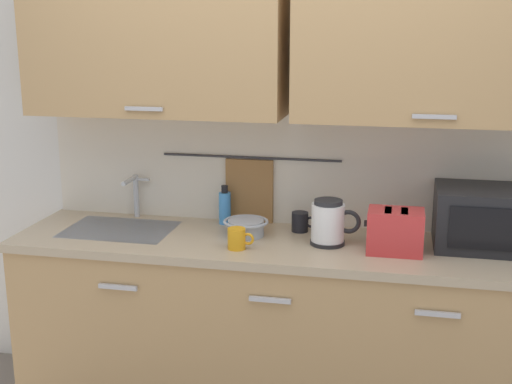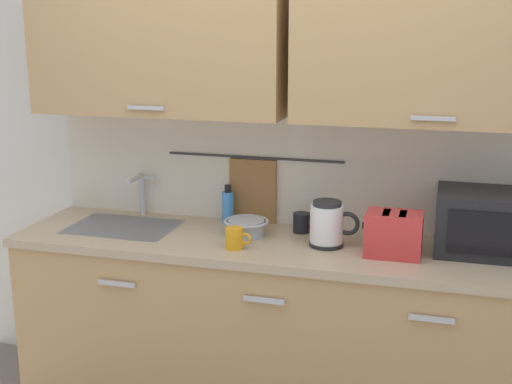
{
  "view_description": "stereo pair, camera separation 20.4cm",
  "coord_description": "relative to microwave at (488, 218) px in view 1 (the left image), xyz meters",
  "views": [
    {
      "loc": [
        0.5,
        -2.65,
        1.88
      ],
      "look_at": [
        -0.13,
        0.33,
        1.12
      ],
      "focal_mm": 47.85,
      "sensor_mm": 36.0,
      "label": 1
    },
    {
      "loc": [
        0.7,
        -2.6,
        1.88
      ],
      "look_at": [
        -0.13,
        0.33,
        1.12
      ],
      "focal_mm": 47.85,
      "sensor_mm": 36.0,
      "label": 2
    }
  ],
  "objects": [
    {
      "name": "mixing_bowl",
      "position": [
        -1.09,
        -0.06,
        -0.09
      ],
      "size": [
        0.21,
        0.21,
        0.08
      ],
      "color": "#A5ADB7",
      "rests_on": "counter_unit"
    },
    {
      "name": "mug_by_kettle",
      "position": [
        -0.85,
        0.06,
        -0.09
      ],
      "size": [
        0.12,
        0.08,
        0.09
      ],
      "color": "black",
      "rests_on": "counter_unit"
    },
    {
      "name": "sink_faucet",
      "position": [
        -1.71,
        0.12,
        0.01
      ],
      "size": [
        0.09,
        0.17,
        0.22
      ],
      "color": "#B2B5BA",
      "rests_on": "counter_unit"
    },
    {
      "name": "mug_near_sink",
      "position": [
        -1.08,
        -0.26,
        -0.09
      ],
      "size": [
        0.12,
        0.08,
        0.09
      ],
      "color": "orange",
      "rests_on": "counter_unit"
    },
    {
      "name": "microwave",
      "position": [
        0.0,
        0.0,
        0.0
      ],
      "size": [
        0.46,
        0.35,
        0.27
      ],
      "color": "black",
      "rests_on": "counter_unit"
    },
    {
      "name": "electric_kettle",
      "position": [
        -0.7,
        -0.11,
        -0.03
      ],
      "size": [
        0.23,
        0.16,
        0.21
      ],
      "color": "black",
      "rests_on": "counter_unit"
    },
    {
      "name": "dish_soap_bottle",
      "position": [
        -1.24,
        0.11,
        -0.05
      ],
      "size": [
        0.06,
        0.06,
        0.2
      ],
      "color": "#3F8CD8",
      "rests_on": "counter_unit"
    },
    {
      "name": "counter_unit",
      "position": [
        -0.91,
        -0.11,
        -0.58
      ],
      "size": [
        2.53,
        0.64,
        0.9
      ],
      "color": "tan",
      "rests_on": "ground"
    },
    {
      "name": "toaster",
      "position": [
        -0.4,
        -0.15,
        -0.04
      ],
      "size": [
        0.26,
        0.17,
        0.19
      ],
      "color": "red",
      "rests_on": "counter_unit"
    },
    {
      "name": "back_wall_assembly",
      "position": [
        -0.9,
        0.12,
        0.49
      ],
      "size": [
        3.7,
        0.41,
        2.5
      ],
      "color": "silver",
      "rests_on": "ground"
    }
  ]
}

